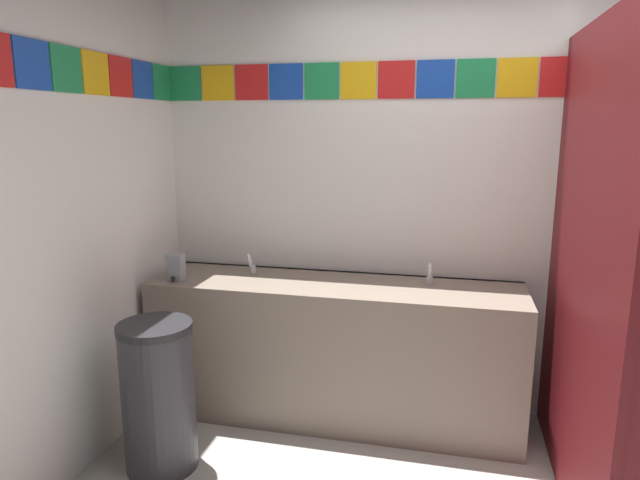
# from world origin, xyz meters

# --- Properties ---
(wall_back) EXTENTS (4.20, 0.09, 2.81)m
(wall_back) POSITION_xyz_m (0.00, 1.48, 1.41)
(wall_back) COLOR white
(wall_back) RESTS_ON ground_plane
(vanity_counter) EXTENTS (2.17, 0.56, 0.84)m
(vanity_counter) POSITION_xyz_m (-0.96, 1.15, 0.43)
(vanity_counter) COLOR gray
(vanity_counter) RESTS_ON ground_plane
(faucet_left) EXTENTS (0.04, 0.10, 0.14)m
(faucet_left) POSITION_xyz_m (-1.51, 1.24, 0.89)
(faucet_left) COLOR silver
(faucet_left) RESTS_ON vanity_counter
(faucet_right) EXTENTS (0.04, 0.10, 0.14)m
(faucet_right) POSITION_xyz_m (-0.42, 1.24, 0.89)
(faucet_right) COLOR silver
(faucet_right) RESTS_ON vanity_counter
(soap_dispenser) EXTENTS (0.09, 0.09, 0.16)m
(soap_dispenser) POSITION_xyz_m (-1.89, 0.99, 0.91)
(soap_dispenser) COLOR gray
(soap_dispenser) RESTS_ON vanity_counter
(trash_bin) EXTENTS (0.37, 0.37, 0.78)m
(trash_bin) POSITION_xyz_m (-1.72, 0.44, 0.39)
(trash_bin) COLOR #333338
(trash_bin) RESTS_ON ground_plane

